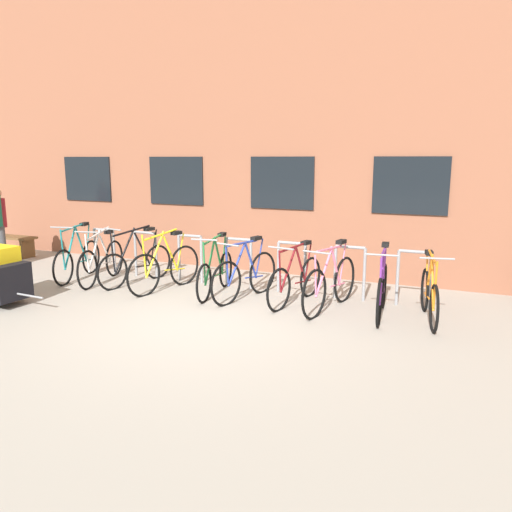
# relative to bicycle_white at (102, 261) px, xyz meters

# --- Properties ---
(ground_plane) EXTENTS (42.00, 42.00, 0.00)m
(ground_plane) POSITION_rel_bicycle_white_xyz_m (2.84, -1.24, -0.39)
(ground_plane) COLOR #9E998E
(storefront_building) EXTENTS (28.00, 6.77, 6.77)m
(storefront_building) POSITION_rel_bicycle_white_xyz_m (2.84, 5.33, 3.00)
(storefront_building) COLOR brown
(storefront_building) RESTS_ON ground
(bike_rack) EXTENTS (6.53, 0.05, 0.89)m
(bike_rack) POSITION_rel_bicycle_white_xyz_m (2.52, 0.66, 0.14)
(bike_rack) COLOR gray
(bike_rack) RESTS_ON ground
(bicycle_white) EXTENTS (0.55, 1.73, 1.04)m
(bicycle_white) POSITION_rel_bicycle_white_xyz_m (0.00, 0.00, 0.00)
(bicycle_white) COLOR black
(bicycle_white) RESTS_ON ground
(bicycle_green) EXTENTS (0.44, 1.72, 1.04)m
(bicycle_green) POSITION_rel_bicycle_white_xyz_m (2.34, 0.11, -0.01)
(bicycle_green) COLOR black
(bicycle_green) RESTS_ON ground
(bicycle_pink) EXTENTS (0.48, 1.79, 1.05)m
(bicycle_pink) POSITION_rel_bicycle_white_xyz_m (4.38, 0.01, 0.02)
(bicycle_pink) COLOR black
(bicycle_pink) RESTS_ON ground
(bicycle_black) EXTENTS (0.52, 1.71, 1.10)m
(bicycle_black) POSITION_rel_bicycle_white_xyz_m (0.68, 0.14, -0.01)
(bicycle_black) COLOR black
(bicycle_black) RESTS_ON ground
(bicycle_purple) EXTENTS (0.44, 1.65, 1.06)m
(bicycle_purple) POSITION_rel_bicycle_white_xyz_m (5.15, -0.00, -0.00)
(bicycle_purple) COLOR black
(bicycle_purple) RESTS_ON ground
(bicycle_yellow) EXTENTS (0.51, 1.69, 1.10)m
(bicycle_yellow) POSITION_rel_bicycle_white_xyz_m (1.42, -0.03, 0.01)
(bicycle_yellow) COLOR black
(bicycle_yellow) RESTS_ON ground
(bicycle_blue) EXTENTS (0.54, 1.65, 1.02)m
(bicycle_blue) POSITION_rel_bicycle_white_xyz_m (2.94, 0.03, 0.01)
(bicycle_blue) COLOR black
(bicycle_blue) RESTS_ON ground
(bicycle_maroon) EXTENTS (0.48, 1.67, 0.99)m
(bicycle_maroon) POSITION_rel_bicycle_white_xyz_m (3.78, 0.12, -0.01)
(bicycle_maroon) COLOR black
(bicycle_maroon) RESTS_ON ground
(bicycle_orange) EXTENTS (0.50, 1.61, 1.02)m
(bicycle_orange) POSITION_rel_bicycle_white_xyz_m (5.81, 0.07, -0.02)
(bicycle_orange) COLOR black
(bicycle_orange) RESTS_ON ground
(bicycle_teal) EXTENTS (0.55, 1.67, 1.09)m
(bicycle_teal) POSITION_rel_bicycle_white_xyz_m (-0.58, 0.01, -0.00)
(bicycle_teal) COLOR black
(bicycle_teal) RESTS_ON ground
(wooden_bench) EXTENTS (1.50, 0.40, 0.48)m
(wooden_bench) POSITION_rel_bicycle_white_xyz_m (-3.72, 1.11, -0.04)
(wooden_bench) COLOR brown
(wooden_bench) RESTS_ON ground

